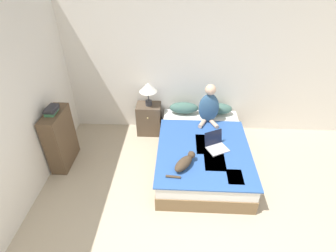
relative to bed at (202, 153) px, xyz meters
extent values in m
cube|color=silver|center=(-0.09, 1.09, 1.05)|extent=(5.71, 0.05, 2.55)
cube|color=silver|center=(-2.47, -0.53, 1.05)|extent=(0.05, 4.21, 2.55)
cube|color=brown|center=(0.00, 0.01, -0.10)|extent=(1.38, 2.04, 0.24)
cube|color=silver|center=(0.00, 0.01, 0.11)|extent=(1.36, 2.01, 0.19)
cube|color=#2D569E|center=(0.00, -0.20, 0.22)|extent=(1.43, 1.63, 0.02)
cube|color=#5B9384|center=(0.01, 0.06, 0.22)|extent=(0.26, 0.28, 0.01)
cube|color=#5B9384|center=(0.14, -0.46, 0.22)|extent=(0.30, 0.38, 0.01)
cube|color=#5B9384|center=(0.01, -0.17, 0.22)|extent=(0.25, 0.26, 0.01)
cube|color=#5B9384|center=(0.39, -0.75, 0.22)|extent=(0.22, 0.29, 0.01)
ellipsoid|color=#42665B|center=(-0.31, 0.88, 0.33)|extent=(0.53, 0.25, 0.20)
ellipsoid|color=#42665B|center=(0.31, 0.88, 0.33)|extent=(0.53, 0.25, 0.20)
ellipsoid|color=#33567A|center=(0.11, 0.61, 0.50)|extent=(0.35, 0.19, 0.54)
sphere|color=#DBB293|center=(0.11, 0.61, 0.85)|extent=(0.18, 0.18, 0.18)
cylinder|color=#DBB293|center=(0.01, 0.48, 0.26)|extent=(0.17, 0.25, 0.07)
cylinder|color=#DBB293|center=(0.21, 0.48, 0.26)|extent=(0.17, 0.25, 0.07)
ellipsoid|color=#473828|center=(-0.32, -0.61, 0.31)|extent=(0.33, 0.39, 0.15)
sphere|color=#473828|center=(-0.20, -0.44, 0.33)|extent=(0.11, 0.11, 0.11)
cone|color=#473828|center=(-0.23, -0.42, 0.37)|extent=(0.05, 0.05, 0.05)
cone|color=#473828|center=(-0.18, -0.46, 0.37)|extent=(0.05, 0.05, 0.05)
cylinder|color=#473828|center=(-0.45, -0.81, 0.25)|extent=(0.20, 0.05, 0.03)
cube|color=#B7B7BC|center=(0.21, -0.19, 0.24)|extent=(0.38, 0.35, 0.02)
cube|color=black|center=(0.14, -0.06, 0.36)|extent=(0.30, 0.19, 0.23)
cube|color=brown|center=(-0.97, 0.85, 0.08)|extent=(0.45, 0.34, 0.61)
sphere|color=tan|center=(-0.97, 0.67, 0.22)|extent=(0.03, 0.03, 0.03)
cylinder|color=#38383D|center=(-0.96, 0.85, 0.43)|extent=(0.12, 0.12, 0.09)
cylinder|color=#38383D|center=(-0.96, 0.85, 0.57)|extent=(0.02, 0.02, 0.19)
cone|color=white|center=(-0.96, 0.85, 0.75)|extent=(0.32, 0.32, 0.17)
cube|color=brown|center=(-2.29, -0.08, 0.26)|extent=(0.25, 0.65, 0.97)
cube|color=#3D7A51|center=(-2.30, -0.08, 0.77)|extent=(0.14, 0.23, 0.04)
cube|color=#2D2D33|center=(-2.30, -0.08, 0.80)|extent=(0.18, 0.21, 0.03)
cube|color=#2D2D33|center=(-2.29, -0.08, 0.84)|extent=(0.16, 0.25, 0.04)
camera|label=1|loc=(-0.40, -3.32, 2.82)|focal=28.00mm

